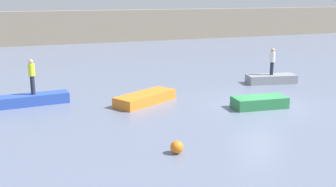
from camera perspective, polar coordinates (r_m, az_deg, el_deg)
The scene contains 9 objects.
ground_plane at distance 20.81m, azimuth 12.84°, elevation -1.66°, with size 120.00×120.00×0.00m, color slate.
embankment_wall at distance 47.93m, azimuth -7.23°, elevation 9.41°, with size 80.00×1.20×3.64m, color gray.
rowboat_blue at distance 21.51m, azimuth -18.36°, elevation -0.79°, with size 3.42×0.92×0.53m, color #2B4CAD.
rowboat_orange at distance 20.73m, azimuth -3.22°, elevation -0.66°, with size 3.43×1.25×0.51m, color orange.
rowboat_green at distance 20.37m, azimuth 12.75°, elevation -1.20°, with size 2.63×1.17×0.54m, color #2D7F47.
rowboat_grey at distance 26.17m, azimuth 14.31°, elevation 2.01°, with size 3.04×1.10×0.53m, color gray.
person_hiviz_shirt at distance 21.25m, azimuth -18.62°, elevation 2.49°, with size 0.32×0.32×1.78m.
person_white_shirt at distance 25.96m, azimuth 14.47°, elevation 4.58°, with size 0.32×0.32×1.66m.
mooring_buoy at distance 14.28m, azimuth 1.24°, elevation -7.55°, with size 0.46×0.46×0.46m, color orange.
Camera 1 is at (-11.26, -16.64, 5.45)m, focal length 43.29 mm.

